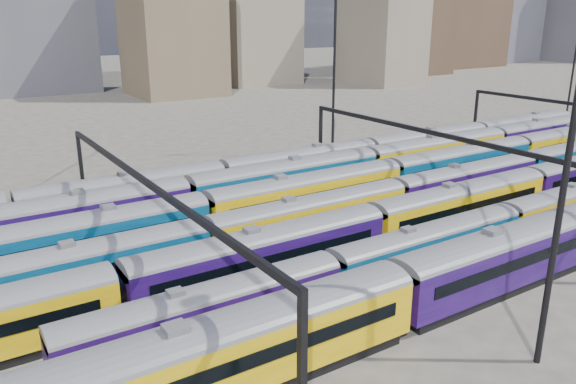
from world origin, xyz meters
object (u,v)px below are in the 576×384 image
rake_2 (373,222)px  mast_2 (574,121)px  rake_1 (570,201)px  rake_0 (513,249)px

rake_2 → mast_2: size_ratio=4.92×
rake_1 → mast_2: bearing=-151.6°
rake_0 → rake_1: rake_0 is taller
rake_2 → mast_2: mast_2 is taller
rake_0 → rake_1: 16.20m
rake_1 → rake_2: bearing=165.9°
mast_2 → rake_2: bearing=82.5°
rake_1 → mast_2: size_ratio=3.62×
rake_0 → mast_2: 14.74m
rake_0 → mast_2: bearing=-134.2°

